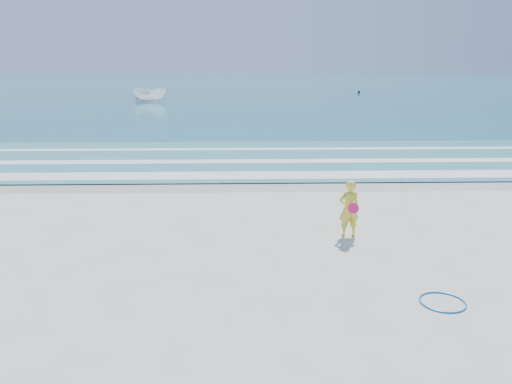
{
  "coord_description": "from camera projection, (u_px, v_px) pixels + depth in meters",
  "views": [
    {
      "loc": [
        -0.45,
        -9.15,
        4.44
      ],
      "look_at": [
        -0.09,
        4.0,
        1.0
      ],
      "focal_mm": 35.0,
      "sensor_mm": 36.0,
      "label": 1
    }
  ],
  "objects": [
    {
      "name": "foam_near",
      "position": [
        254.0,
        175.0,
        19.93
      ],
      "size": [
        400.0,
        1.4,
        0.01
      ],
      "primitive_type": "cube",
      "color": "white",
      "rests_on": "shallow"
    },
    {
      "name": "foam_far",
      "position": [
        251.0,
        149.0,
        25.93
      ],
      "size": [
        400.0,
        0.6,
        0.01
      ],
      "primitive_type": "cube",
      "color": "white",
      "rests_on": "shallow"
    },
    {
      "name": "hoop",
      "position": [
        442.0,
        302.0,
        9.47
      ],
      "size": [
        1.03,
        1.03,
        0.03
      ],
      "primitive_type": "torus",
      "rotation": [
        0.0,
        0.0,
        -0.22
      ],
      "color": "blue",
      "rests_on": "ground"
    },
    {
      "name": "ocean",
      "position": [
        244.0,
        82.0,
        111.53
      ],
      "size": [
        400.0,
        190.0,
        0.04
      ],
      "primitive_type": "cube",
      "color": "#19727F",
      "rests_on": "ground"
    },
    {
      "name": "shallow",
      "position": [
        252.0,
        158.0,
        23.51
      ],
      "size": [
        400.0,
        10.0,
        0.01
      ],
      "primitive_type": "cube",
      "color": "#59B7AD",
      "rests_on": "ocean"
    },
    {
      "name": "boat",
      "position": [
        150.0,
        94.0,
        56.53
      ],
      "size": [
        4.72,
        3.01,
        1.71
      ],
      "primitive_type": "imported",
      "rotation": [
        0.0,
        0.0,
        1.24
      ],
      "color": "white",
      "rests_on": "ocean"
    },
    {
      "name": "foam_mid",
      "position": [
        252.0,
        161.0,
        22.74
      ],
      "size": [
        400.0,
        0.9,
        0.01
      ],
      "primitive_type": "cube",
      "color": "white",
      "rests_on": "shallow"
    },
    {
      "name": "ground",
      "position": [
        266.0,
        291.0,
        9.98
      ],
      "size": [
        400.0,
        400.0,
        0.0
      ],
      "primitive_type": "plane",
      "color": "silver",
      "rests_on": "ground"
    },
    {
      "name": "buoy",
      "position": [
        359.0,
        92.0,
        72.19
      ],
      "size": [
        0.39,
        0.39,
        0.39
      ],
      "primitive_type": "sphere",
      "color": "black",
      "rests_on": "ocean"
    },
    {
      "name": "wet_sand",
      "position": [
        255.0,
        184.0,
        18.69
      ],
      "size": [
        400.0,
        2.4,
        0.0
      ],
      "primitive_type": "cube",
      "color": "#B2A893",
      "rests_on": "ground"
    },
    {
      "name": "woman",
      "position": [
        349.0,
        209.0,
        12.92
      ],
      "size": [
        0.6,
        0.45,
        1.5
      ],
      "color": "yellow",
      "rests_on": "ground"
    }
  ]
}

